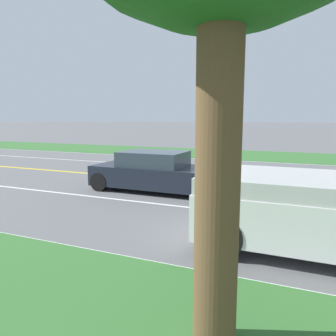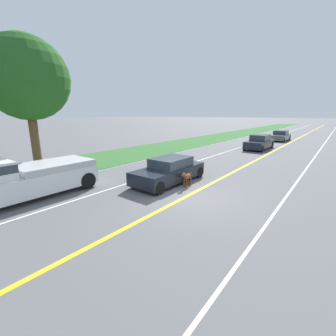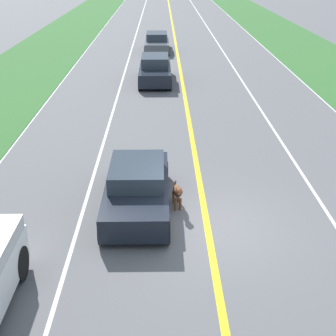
# 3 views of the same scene
# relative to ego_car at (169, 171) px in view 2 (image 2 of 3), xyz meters

# --- Properties ---
(ground_plane) EXTENTS (400.00, 400.00, 0.00)m
(ground_plane) POSITION_rel_ego_car_xyz_m (-1.93, 1.14, -0.62)
(ground_plane) COLOR #5B5B5E
(centre_divider_line) EXTENTS (0.18, 160.00, 0.01)m
(centre_divider_line) POSITION_rel_ego_car_xyz_m (-1.93, 1.14, -0.61)
(centre_divider_line) COLOR yellow
(centre_divider_line) RESTS_ON ground
(lane_edge_line_right) EXTENTS (0.14, 160.00, 0.01)m
(lane_edge_line_right) POSITION_rel_ego_car_xyz_m (5.07, 1.14, -0.61)
(lane_edge_line_right) COLOR white
(lane_edge_line_right) RESTS_ON ground
(lane_dash_same_dir) EXTENTS (0.10, 160.00, 0.01)m
(lane_dash_same_dir) POSITION_rel_ego_car_xyz_m (1.57, 1.14, -0.61)
(lane_dash_same_dir) COLOR white
(lane_dash_same_dir) RESTS_ON ground
(lane_dash_oncoming) EXTENTS (0.10, 160.00, 0.01)m
(lane_dash_oncoming) POSITION_rel_ego_car_xyz_m (-5.43, 1.14, -0.61)
(lane_dash_oncoming) COLOR white
(lane_dash_oncoming) RESTS_ON ground
(grass_verge_right) EXTENTS (6.00, 160.00, 0.03)m
(grass_verge_right) POSITION_rel_ego_car_xyz_m (8.07, 1.14, -0.60)
(grass_verge_right) COLOR #33662D
(grass_verge_right) RESTS_ON ground
(ego_car) EXTENTS (1.82, 4.38, 1.31)m
(ego_car) POSITION_rel_ego_car_xyz_m (0.00, 0.00, 0.00)
(ego_car) COLOR black
(ego_car) RESTS_ON ground
(dog) EXTENTS (0.29, 1.16, 0.80)m
(dog) POSITION_rel_ego_car_xyz_m (-1.15, 0.08, -0.12)
(dog) COLOR brown
(dog) RESTS_ON ground
(pickup_truck) EXTENTS (2.14, 5.63, 1.80)m
(pickup_truck) POSITION_rel_ego_car_xyz_m (3.47, 5.81, 0.30)
(pickup_truck) COLOR silver
(pickup_truck) RESTS_ON ground
(car_trailing_near) EXTENTS (1.80, 4.68, 1.47)m
(car_trailing_near) POSITION_rel_ego_car_xyz_m (-0.37, -14.77, 0.06)
(car_trailing_near) COLOR black
(car_trailing_near) RESTS_ON ground
(car_trailing_mid) EXTENTS (1.82, 4.59, 1.34)m
(car_trailing_mid) POSITION_rel_ego_car_xyz_m (-0.40, -24.22, 0.01)
(car_trailing_mid) COLOR #51565B
(car_trailing_mid) RESTS_ON ground
(roadside_tree_right_near) EXTENTS (4.34, 4.34, 7.54)m
(roadside_tree_right_near) POSITION_rel_ego_car_xyz_m (6.60, 3.76, 4.72)
(roadside_tree_right_near) COLOR brown
(roadside_tree_right_near) RESTS_ON ground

